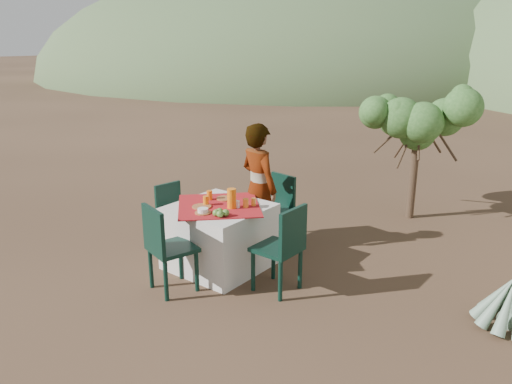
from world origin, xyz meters
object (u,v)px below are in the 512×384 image
(shrub_tree, at_px, (423,127))
(chair_far, at_px, (277,205))
(chair_right, at_px, (283,245))
(chair_left, at_px, (173,212))
(juice_pitcher, at_px, (232,198))
(chair_near, at_px, (165,245))
(table, at_px, (220,236))
(person, at_px, (259,188))

(shrub_tree, bearing_deg, chair_far, -119.42)
(chair_right, height_order, shrub_tree, shrub_tree)
(chair_left, relative_size, shrub_tree, 0.47)
(chair_far, bearing_deg, chair_left, -126.22)
(juice_pitcher, bearing_deg, chair_near, -103.66)
(table, distance_m, chair_near, 0.84)
(chair_left, xyz_separation_m, person, (0.93, 0.60, 0.36))
(chair_left, bearing_deg, chair_far, -36.53)
(chair_far, height_order, chair_near, chair_near)
(chair_right, bearing_deg, shrub_tree, 176.66)
(chair_left, height_order, juice_pitcher, juice_pitcher)
(table, height_order, chair_right, chair_right)
(chair_right, bearing_deg, table, -92.94)
(person, relative_size, juice_pitcher, 7.21)
(table, xyz_separation_m, chair_far, (0.07, 1.07, 0.12))
(chair_near, height_order, person, person)
(chair_far, height_order, shrub_tree, shrub_tree)
(chair_far, xyz_separation_m, juice_pitcher, (0.11, -1.06, 0.38))
(chair_far, bearing_deg, juice_pitcher, -75.72)
(chair_far, relative_size, chair_right, 0.93)
(chair_left, height_order, shrub_tree, shrub_tree)
(shrub_tree, distance_m, juice_pitcher, 3.27)
(chair_far, relative_size, shrub_tree, 0.51)
(chair_far, distance_m, chair_left, 1.37)
(table, distance_m, person, 0.83)
(table, bearing_deg, person, 86.44)
(chair_near, xyz_separation_m, juice_pitcher, (0.20, 0.84, 0.34))
(chair_right, bearing_deg, chair_near, -51.36)
(chair_left, bearing_deg, person, -49.16)
(table, relative_size, chair_left, 1.57)
(table, xyz_separation_m, shrub_tree, (1.21, 3.09, 1.00))
(chair_near, relative_size, chair_left, 1.17)
(chair_near, relative_size, person, 0.59)
(shrub_tree, height_order, juice_pitcher, shrub_tree)
(chair_far, bearing_deg, person, -85.79)
(chair_far, bearing_deg, chair_near, -84.53)
(chair_left, distance_m, shrub_tree, 3.76)
(chair_right, relative_size, shrub_tree, 0.55)
(chair_right, bearing_deg, chair_left, -94.09)
(chair_near, bearing_deg, table, -75.48)
(chair_far, height_order, chair_right, chair_right)
(person, height_order, juice_pitcher, person)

